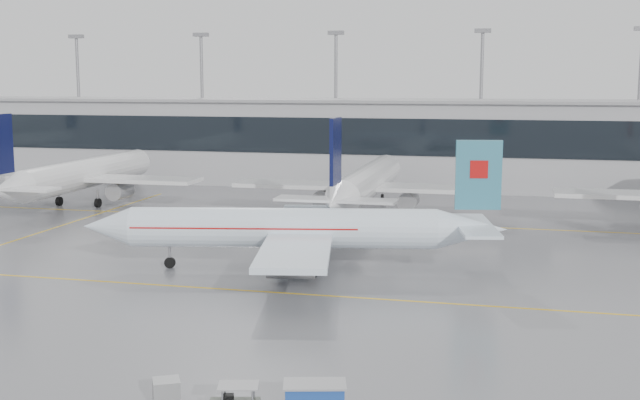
# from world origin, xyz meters

# --- Properties ---
(ground) EXTENTS (320.00, 320.00, 0.00)m
(ground) POSITION_xyz_m (0.00, 0.00, 0.00)
(ground) COLOR slate
(ground) RESTS_ON ground
(taxi_line_main) EXTENTS (120.00, 0.25, 0.01)m
(taxi_line_main) POSITION_xyz_m (0.00, 0.00, 0.01)
(taxi_line_main) COLOR gold
(taxi_line_main) RESTS_ON ground
(taxi_line_north) EXTENTS (120.00, 0.25, 0.01)m
(taxi_line_north) POSITION_xyz_m (0.00, 30.00, 0.01)
(taxi_line_north) COLOR gold
(taxi_line_north) RESTS_ON ground
(taxi_line_cross) EXTENTS (0.25, 60.00, 0.01)m
(taxi_line_cross) POSITION_xyz_m (-30.00, 15.00, 0.01)
(taxi_line_cross) COLOR gold
(taxi_line_cross) RESTS_ON ground
(terminal) EXTENTS (180.00, 15.00, 12.00)m
(terminal) POSITION_xyz_m (0.00, 62.00, 6.00)
(terminal) COLOR #A1A1A5
(terminal) RESTS_ON ground
(terminal_glass) EXTENTS (180.00, 0.20, 5.00)m
(terminal_glass) POSITION_xyz_m (0.00, 54.45, 7.50)
(terminal_glass) COLOR black
(terminal_glass) RESTS_ON ground
(terminal_roof) EXTENTS (182.00, 16.00, 0.40)m
(terminal_roof) POSITION_xyz_m (0.00, 62.00, 12.20)
(terminal_roof) COLOR gray
(terminal_roof) RESTS_ON ground
(light_masts) EXTENTS (156.40, 1.00, 22.60)m
(light_masts) POSITION_xyz_m (0.00, 68.00, 13.34)
(light_masts) COLOR gray
(light_masts) RESTS_ON ground
(air_canada_jet) EXTENTS (34.06, 26.98, 10.48)m
(air_canada_jet) POSITION_xyz_m (-0.57, 7.28, 3.29)
(air_canada_jet) COLOR white
(air_canada_jet) RESTS_ON ground
(parked_jet_b) EXTENTS (29.64, 36.96, 11.72)m
(parked_jet_b) POSITION_xyz_m (-35.00, 33.69, 3.71)
(parked_jet_b) COLOR silver
(parked_jet_b) RESTS_ON ground
(parked_jet_c) EXTENTS (29.64, 36.96, 11.72)m
(parked_jet_c) POSITION_xyz_m (-0.00, 33.69, 3.71)
(parked_jet_c) COLOR silver
(parked_jet_c) RESTS_ON ground
(baggage_cart) EXTENTS (3.09, 2.19, 1.73)m
(baggage_cart) POSITION_xyz_m (7.61, -20.55, 1.01)
(baggage_cart) COLOR gray
(baggage_cart) RESTS_ON ground
(gse_unit) EXTENTS (1.64, 1.61, 1.24)m
(gse_unit) POSITION_xyz_m (0.45, -20.57, 0.62)
(gse_unit) COLOR gray
(gse_unit) RESTS_ON ground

